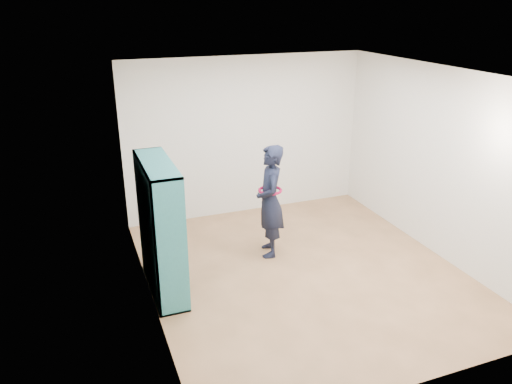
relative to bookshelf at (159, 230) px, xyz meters
name	(u,v)px	position (x,y,z in m)	size (l,w,h in m)	color
floor	(304,272)	(1.84, -0.28, -0.81)	(4.50, 4.50, 0.00)	brown
ceiling	(312,74)	(1.84, -0.28, 1.79)	(4.50, 4.50, 0.00)	white
wall_left	(145,203)	(-0.16, -0.28, 0.49)	(0.02, 4.50, 2.60)	white
wall_right	(438,163)	(3.84, -0.28, 0.49)	(0.02, 4.50, 2.60)	white
wall_back	(246,137)	(1.84, 1.97, 0.49)	(4.00, 0.02, 2.60)	white
wall_front	(426,265)	(1.84, -2.53, 0.49)	(4.00, 0.02, 2.60)	white
bookshelf	(159,230)	(0.00, 0.00, 0.00)	(0.36, 1.25, 1.66)	teal
person	(270,201)	(1.61, 0.39, -0.01)	(0.52, 0.66, 1.60)	black
smartphone	(259,192)	(1.49, 0.51, 0.09)	(0.02, 0.09, 0.12)	silver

